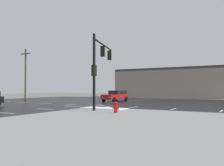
# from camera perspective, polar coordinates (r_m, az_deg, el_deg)

# --- Properties ---
(ground_plane) EXTENTS (120.00, 120.00, 0.00)m
(ground_plane) POSITION_cam_1_polar(r_m,az_deg,el_deg) (27.32, -6.45, -5.27)
(ground_plane) COLOR slate
(road_asphalt) EXTENTS (44.00, 44.00, 0.02)m
(road_asphalt) POSITION_cam_1_polar(r_m,az_deg,el_deg) (27.31, -6.45, -5.25)
(road_asphalt) COLOR black
(road_asphalt) RESTS_ON ground_plane
(sidewalk_corner) EXTENTS (18.00, 18.00, 0.14)m
(sidewalk_corner) POSITION_cam_1_polar(r_m,az_deg,el_deg) (10.94, 7.37, -10.90)
(sidewalk_corner) COLOR gray
(sidewalk_corner) RESTS_ON ground_plane
(snow_strip_curbside) EXTENTS (4.00, 1.60, 0.06)m
(snow_strip_curbside) POSITION_cam_1_polar(r_m,az_deg,el_deg) (21.20, -1.93, -5.96)
(snow_strip_curbside) COLOR white
(snow_strip_curbside) RESTS_ON sidewalk_corner
(lane_markings) EXTENTS (36.15, 36.15, 0.01)m
(lane_markings) POSITION_cam_1_polar(r_m,az_deg,el_deg) (25.50, -6.10, -5.50)
(lane_markings) COLOR silver
(lane_markings) RESTS_ON road_asphalt
(traffic_signal_mast) EXTENTS (1.91, 5.80, 6.14)m
(traffic_signal_mast) POSITION_cam_1_polar(r_m,az_deg,el_deg) (21.00, -2.93, 5.18)
(traffic_signal_mast) COLOR black
(traffic_signal_mast) RESTS_ON sidewalk_corner
(fire_hydrant) EXTENTS (0.48, 0.26, 0.79)m
(fire_hydrant) POSITION_cam_1_polar(r_m,az_deg,el_deg) (17.65, 0.91, -5.71)
(fire_hydrant) COLOR red
(fire_hydrant) RESTS_ON sidewalk_corner
(strip_building_background) EXTENTS (24.30, 8.00, 6.12)m
(strip_building_background) POSITION_cam_1_polar(r_m,az_deg,el_deg) (52.92, 14.39, 0.01)
(strip_building_background) COLOR gray
(strip_building_background) RESTS_ON ground_plane
(sedan_red) EXTENTS (2.40, 4.67, 1.58)m
(sedan_red) POSITION_cam_1_polar(r_m,az_deg,el_deg) (35.19, 0.91, -2.99)
(sedan_red) COLOR #B21919
(sedan_red) RESTS_ON road_asphalt
(utility_pole_far) EXTENTS (2.20, 0.28, 8.37)m
(utility_pole_far) POSITION_cam_1_polar(r_m,az_deg,el_deg) (41.85, -19.71, 2.21)
(utility_pole_far) COLOR brown
(utility_pole_far) RESTS_ON ground_plane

